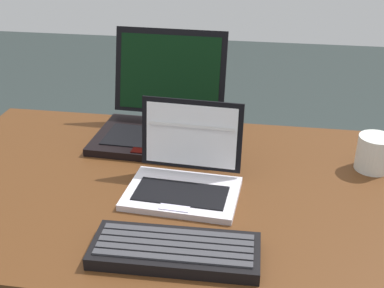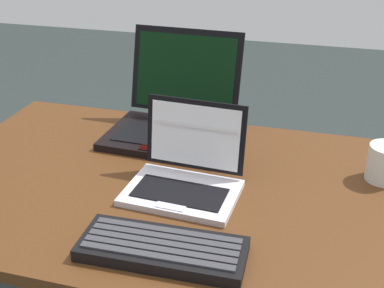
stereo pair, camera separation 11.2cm
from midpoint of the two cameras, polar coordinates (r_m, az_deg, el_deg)
desk at (r=1.28m, az=1.45°, el=-9.04°), size 1.31×0.79×0.70m
laptop_front at (r=1.18m, az=1.99°, el=-3.68°), size 0.27×0.23×0.20m
laptop_rear at (r=1.45m, az=0.15°, el=3.22°), size 0.37×0.33×0.29m
external_keyboard at (r=0.99m, az=-0.18°, el=-12.17°), size 0.34×0.14×0.03m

